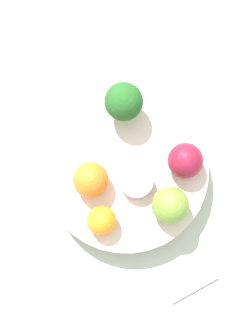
{
  "coord_description": "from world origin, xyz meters",
  "views": [
    {
      "loc": [
        -0.12,
        -0.01,
        0.72
      ],
      "look_at": [
        0.0,
        0.0,
        0.07
      ],
      "focal_mm": 50.0,
      "sensor_mm": 36.0,
      "label": 1
    }
  ],
  "objects_px": {
    "apple_green": "(170,205)",
    "broccoli": "(124,102)",
    "orange_front": "(91,180)",
    "spoon": "(193,286)",
    "apple_red": "(185,161)",
    "orange_back": "(101,221)",
    "bowl": "(126,172)",
    "small_cup": "(136,182)"
  },
  "relations": [
    {
      "from": "bowl",
      "to": "apple_red",
      "type": "bearing_deg",
      "value": -78.42
    },
    {
      "from": "orange_back",
      "to": "small_cup",
      "type": "xyz_separation_m",
      "value": [
        0.06,
        -0.04,
        -0.01
      ]
    },
    {
      "from": "bowl",
      "to": "orange_front",
      "type": "bearing_deg",
      "value": 117.36
    },
    {
      "from": "apple_green",
      "to": "bowl",
      "type": "bearing_deg",
      "value": 54.2
    },
    {
      "from": "broccoli",
      "to": "orange_back",
      "type": "height_order",
      "value": "broccoli"
    },
    {
      "from": "spoon",
      "to": "apple_green",
      "type": "bearing_deg",
      "value": 24.56
    },
    {
      "from": "orange_front",
      "to": "small_cup",
      "type": "xyz_separation_m",
      "value": [
        0.01,
        -0.06,
        -0.01
      ]
    },
    {
      "from": "apple_green",
      "to": "orange_front",
      "type": "distance_m",
      "value": 0.11
    },
    {
      "from": "apple_green",
      "to": "small_cup",
      "type": "xyz_separation_m",
      "value": [
        0.03,
        0.05,
        -0.02
      ]
    },
    {
      "from": "small_cup",
      "to": "spoon",
      "type": "xyz_separation_m",
      "value": [
        -0.13,
        -0.1,
        -0.05
      ]
    },
    {
      "from": "apple_red",
      "to": "orange_back",
      "type": "xyz_separation_m",
      "value": [
        -0.09,
        0.11,
        -0.0
      ]
    },
    {
      "from": "apple_red",
      "to": "small_cup",
      "type": "xyz_separation_m",
      "value": [
        -0.03,
        0.06,
        -0.01
      ]
    },
    {
      "from": "apple_green",
      "to": "orange_front",
      "type": "bearing_deg",
      "value": 78.24
    },
    {
      "from": "orange_back",
      "to": "spoon",
      "type": "bearing_deg",
      "value": -118.42
    },
    {
      "from": "broccoli",
      "to": "orange_front",
      "type": "xyz_separation_m",
      "value": [
        -0.11,
        0.03,
        -0.01
      ]
    },
    {
      "from": "orange_back",
      "to": "small_cup",
      "type": "distance_m",
      "value": 0.07
    },
    {
      "from": "broccoli",
      "to": "orange_front",
      "type": "relative_size",
      "value": 1.37
    },
    {
      "from": "bowl",
      "to": "spoon",
      "type": "bearing_deg",
      "value": -143.37
    },
    {
      "from": "apple_red",
      "to": "spoon",
      "type": "distance_m",
      "value": 0.18
    },
    {
      "from": "apple_green",
      "to": "small_cup",
      "type": "height_order",
      "value": "apple_green"
    },
    {
      "from": "apple_red",
      "to": "small_cup",
      "type": "height_order",
      "value": "apple_red"
    },
    {
      "from": "orange_front",
      "to": "spoon",
      "type": "bearing_deg",
      "value": -128.89
    },
    {
      "from": "orange_front",
      "to": "apple_green",
      "type": "bearing_deg",
      "value": -101.76
    },
    {
      "from": "orange_front",
      "to": "orange_back",
      "type": "xyz_separation_m",
      "value": [
        -0.05,
        -0.02,
        -0.0
      ]
    },
    {
      "from": "bowl",
      "to": "orange_front",
      "type": "relative_size",
      "value": 4.76
    },
    {
      "from": "broccoli",
      "to": "spoon",
      "type": "bearing_deg",
      "value": -152.17
    },
    {
      "from": "apple_red",
      "to": "apple_green",
      "type": "xyz_separation_m",
      "value": [
        -0.06,
        0.02,
        0.0
      ]
    },
    {
      "from": "spoon",
      "to": "bowl",
      "type": "bearing_deg",
      "value": 36.63
    },
    {
      "from": "broccoli",
      "to": "apple_green",
      "type": "distance_m",
      "value": 0.15
    },
    {
      "from": "orange_back",
      "to": "apple_red",
      "type": "bearing_deg",
      "value": -48.28
    },
    {
      "from": "apple_red",
      "to": "orange_back",
      "type": "bearing_deg",
      "value": 131.72
    },
    {
      "from": "orange_front",
      "to": "orange_back",
      "type": "height_order",
      "value": "orange_front"
    },
    {
      "from": "broccoli",
      "to": "apple_green",
      "type": "bearing_deg",
      "value": -149.7
    },
    {
      "from": "apple_green",
      "to": "broccoli",
      "type": "bearing_deg",
      "value": 30.3
    },
    {
      "from": "small_cup",
      "to": "orange_back",
      "type": "bearing_deg",
      "value": 144.81
    },
    {
      "from": "broccoli",
      "to": "apple_red",
      "type": "distance_m",
      "value": 0.12
    },
    {
      "from": "orange_front",
      "to": "orange_back",
      "type": "bearing_deg",
      "value": -158.66
    },
    {
      "from": "apple_red",
      "to": "bowl",
      "type": "bearing_deg",
      "value": 101.58
    },
    {
      "from": "apple_red",
      "to": "small_cup",
      "type": "distance_m",
      "value": 0.07
    },
    {
      "from": "small_cup",
      "to": "apple_red",
      "type": "bearing_deg",
      "value": -61.35
    },
    {
      "from": "bowl",
      "to": "orange_front",
      "type": "height_order",
      "value": "orange_front"
    },
    {
      "from": "bowl",
      "to": "broccoli",
      "type": "xyz_separation_m",
      "value": [
        0.09,
        0.01,
        0.06
      ]
    }
  ]
}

